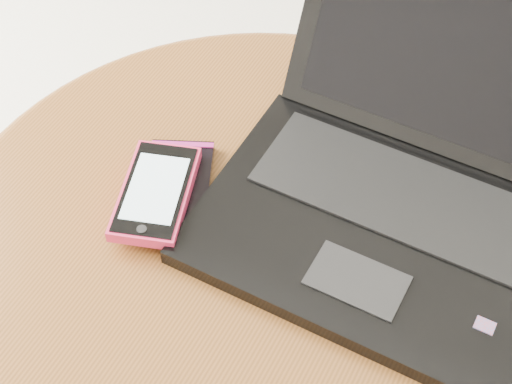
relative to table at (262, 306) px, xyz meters
The scene contains 4 objects.
table is the anchor object (origin of this frame).
laptop 0.21m from the table, 46.21° to the left, with size 0.36×0.35×0.22m.
phone_black 0.16m from the table, behind, with size 0.11×0.14×0.01m.
phone_pink 0.18m from the table, behind, with size 0.10×0.14×0.02m.
Camera 1 is at (0.25, -0.39, 1.16)m, focal length 55.11 mm.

